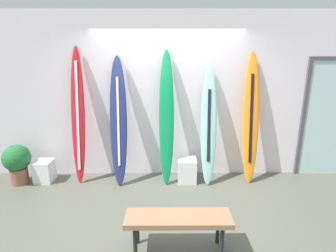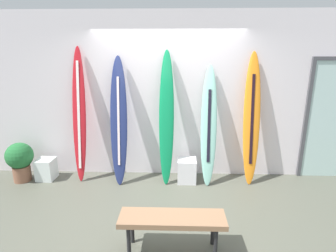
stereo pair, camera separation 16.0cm
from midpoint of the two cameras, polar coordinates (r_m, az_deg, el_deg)
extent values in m
cube|color=#535548|center=(3.93, 0.68, -17.83)|extent=(8.00, 8.00, 0.04)
cube|color=silver|center=(4.64, 1.07, 6.35)|extent=(7.20, 0.20, 2.80)
ellipsoid|color=red|center=(4.65, -17.53, 2.15)|extent=(0.24, 0.40, 2.25)
cube|color=silver|center=(4.62, -17.66, 2.11)|extent=(0.05, 0.28, 1.77)
cone|color=black|center=(4.84, -17.03, -8.82)|extent=(0.07, 0.08, 0.11)
ellipsoid|color=navy|center=(4.43, -9.48, 1.03)|extent=(0.31, 0.51, 2.10)
cube|color=silver|center=(4.40, -9.55, 1.01)|extent=(0.05, 0.31, 1.41)
cone|color=black|center=(4.59, -9.35, -9.94)|extent=(0.07, 0.09, 0.11)
ellipsoid|color=#0F824B|center=(4.35, 0.72, 1.64)|extent=(0.25, 0.47, 2.19)
cone|color=black|center=(4.54, 0.65, -9.87)|extent=(0.07, 0.09, 0.11)
ellipsoid|color=#88C7B7|center=(4.42, 9.76, 0.03)|extent=(0.29, 0.51, 1.95)
cube|color=black|center=(4.38, 9.82, 0.01)|extent=(0.06, 0.27, 1.16)
cone|color=black|center=(4.57, 9.52, -10.22)|extent=(0.07, 0.09, 0.11)
ellipsoid|color=orange|center=(4.57, 18.43, 1.33)|extent=(0.28, 0.42, 2.16)
cube|color=black|center=(4.54, 18.55, 1.29)|extent=(0.05, 0.25, 1.44)
cube|color=white|center=(5.10, -23.81, -8.45)|extent=(0.29, 0.29, 0.37)
cube|color=white|center=(4.61, 5.05, -9.46)|extent=(0.32, 0.32, 0.40)
cube|color=#47474C|center=(5.14, 28.16, 0.92)|extent=(0.06, 0.06, 2.02)
cylinder|color=#895943|center=(5.24, -27.99, -8.91)|extent=(0.28, 0.28, 0.27)
sphere|color=#236A33|center=(5.12, -28.44, -5.60)|extent=(0.44, 0.44, 0.44)
cube|color=#8D674A|center=(3.05, 2.50, -19.21)|extent=(1.16, 0.33, 0.06)
cylinder|color=black|center=(3.12, -6.82, -23.42)|extent=(0.04, 0.04, 0.37)
cylinder|color=black|center=(3.13, 11.73, -23.48)|extent=(0.04, 0.04, 0.37)
cylinder|color=black|center=(3.30, -6.19, -20.93)|extent=(0.04, 0.04, 0.37)
cylinder|color=black|center=(3.31, 11.03, -20.99)|extent=(0.04, 0.04, 0.37)
camera|label=1|loc=(0.08, -88.96, 0.29)|focal=28.47mm
camera|label=2|loc=(0.08, 91.04, -0.29)|focal=28.47mm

